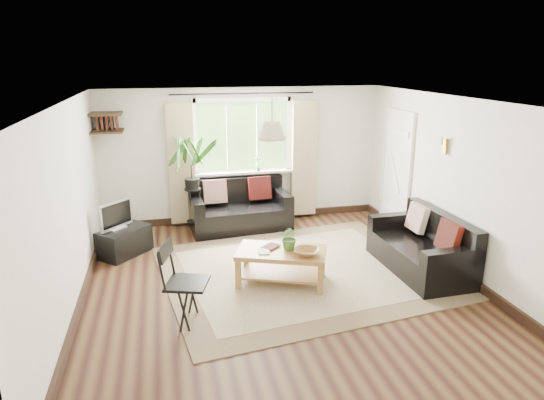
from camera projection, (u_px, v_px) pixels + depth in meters
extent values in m
plane|color=black|center=(279.00, 284.00, 6.45)|extent=(5.50, 5.50, 0.00)
plane|color=white|center=(279.00, 101.00, 5.76)|extent=(5.50, 5.50, 0.00)
cube|color=silver|center=(243.00, 156.00, 8.68)|extent=(5.00, 0.02, 2.40)
cube|color=silver|center=(367.00, 300.00, 3.53)|extent=(5.00, 0.02, 2.40)
cube|color=silver|center=(68.00, 211.00, 5.58)|extent=(0.02, 5.50, 2.40)
cube|color=silver|center=(456.00, 186.00, 6.63)|extent=(0.02, 5.50, 2.40)
cube|color=beige|center=(301.00, 271.00, 6.81)|extent=(4.12, 3.67, 0.02)
cube|color=silver|center=(396.00, 173.00, 8.27)|extent=(0.06, 0.96, 2.06)
imported|color=#3E6B2A|center=(290.00, 237.00, 6.32)|extent=(0.38, 0.35, 0.33)
imported|color=brown|center=(307.00, 252.00, 6.18)|extent=(0.44, 0.44, 0.08)
imported|color=white|center=(258.00, 251.00, 6.27)|extent=(0.17, 0.22, 0.02)
imported|color=#532521|center=(266.00, 245.00, 6.48)|extent=(0.29, 0.29, 0.02)
cube|color=black|center=(124.00, 241.00, 7.35)|extent=(0.85, 0.87, 0.42)
imported|color=#2D6023|center=(258.00, 164.00, 8.66)|extent=(0.14, 0.10, 0.27)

